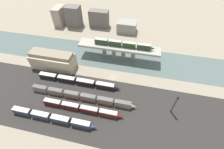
{
  "coord_description": "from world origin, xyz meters",
  "views": [
    {
      "loc": [
        14.2,
        -66.02,
        73.46
      ],
      "look_at": [
        0.0,
        -1.59,
        4.2
      ],
      "focal_mm": 24.0,
      "sensor_mm": 36.0,
      "label": 1
    }
  ],
  "objects_px": {
    "train_yard_outer": "(78,81)",
    "signal_tower": "(174,105)",
    "train_yard_mid": "(82,108)",
    "warehouse_building": "(53,60)",
    "train_yard_far": "(81,96)",
    "train_yard_near": "(53,118)",
    "train_on_bridge": "(123,44)"
  },
  "relations": [
    {
      "from": "train_on_bridge",
      "to": "warehouse_building",
      "type": "distance_m",
      "value": 49.79
    },
    {
      "from": "train_yard_near",
      "to": "warehouse_building",
      "type": "height_order",
      "value": "warehouse_building"
    },
    {
      "from": "train_yard_mid",
      "to": "signal_tower",
      "type": "relative_size",
      "value": 3.35
    },
    {
      "from": "train_yard_far",
      "to": "signal_tower",
      "type": "distance_m",
      "value": 50.84
    },
    {
      "from": "train_yard_far",
      "to": "signal_tower",
      "type": "height_order",
      "value": "signal_tower"
    },
    {
      "from": "train_yard_outer",
      "to": "warehouse_building",
      "type": "relative_size",
      "value": 1.83
    },
    {
      "from": "train_yard_outer",
      "to": "signal_tower",
      "type": "xyz_separation_m",
      "value": [
        56.83,
        -8.3,
        4.86
      ]
    },
    {
      "from": "train_yard_mid",
      "to": "train_yard_far",
      "type": "height_order",
      "value": "train_yard_far"
    },
    {
      "from": "warehouse_building",
      "to": "signal_tower",
      "type": "bearing_deg",
      "value": -13.81
    },
    {
      "from": "train_yard_mid",
      "to": "warehouse_building",
      "type": "height_order",
      "value": "warehouse_building"
    },
    {
      "from": "train_yard_near",
      "to": "train_on_bridge",
      "type": "bearing_deg",
      "value": 64.85
    },
    {
      "from": "train_yard_far",
      "to": "warehouse_building",
      "type": "xyz_separation_m",
      "value": [
        -28.28,
        21.84,
        3.77
      ]
    },
    {
      "from": "train_on_bridge",
      "to": "signal_tower",
      "type": "relative_size",
      "value": 3.12
    },
    {
      "from": "train_yard_near",
      "to": "warehouse_building",
      "type": "xyz_separation_m",
      "value": [
        -18.47,
        37.73,
        3.84
      ]
    },
    {
      "from": "train_on_bridge",
      "to": "train_yard_near",
      "type": "distance_m",
      "value": 64.07
    },
    {
      "from": "train_yard_near",
      "to": "warehouse_building",
      "type": "bearing_deg",
      "value": 116.08
    },
    {
      "from": "train_yard_near",
      "to": "train_yard_far",
      "type": "distance_m",
      "value": 18.67
    },
    {
      "from": "train_yard_near",
      "to": "train_yard_mid",
      "type": "relative_size",
      "value": 1.03
    },
    {
      "from": "train_on_bridge",
      "to": "train_yard_far",
      "type": "xyz_separation_m",
      "value": [
        -17.05,
        -41.32,
        -10.45
      ]
    },
    {
      "from": "train_yard_far",
      "to": "signal_tower",
      "type": "relative_size",
      "value": 4.62
    },
    {
      "from": "train_on_bridge",
      "to": "train_yard_near",
      "type": "bearing_deg",
      "value": -115.15
    },
    {
      "from": "train_yard_mid",
      "to": "signal_tower",
      "type": "distance_m",
      "value": 48.97
    },
    {
      "from": "train_on_bridge",
      "to": "train_yard_outer",
      "type": "relative_size",
      "value": 0.78
    },
    {
      "from": "train_on_bridge",
      "to": "train_yard_outer",
      "type": "bearing_deg",
      "value": -127.31
    },
    {
      "from": "train_yard_mid",
      "to": "train_yard_outer",
      "type": "relative_size",
      "value": 0.84
    },
    {
      "from": "train_yard_mid",
      "to": "signal_tower",
      "type": "height_order",
      "value": "signal_tower"
    },
    {
      "from": "train_yard_far",
      "to": "signal_tower",
      "type": "bearing_deg",
      "value": 2.78
    },
    {
      "from": "warehouse_building",
      "to": "signal_tower",
      "type": "relative_size",
      "value": 2.18
    },
    {
      "from": "train_yard_mid",
      "to": "warehouse_building",
      "type": "distance_m",
      "value": 42.76
    },
    {
      "from": "train_yard_near",
      "to": "train_yard_outer",
      "type": "bearing_deg",
      "value": 82.38
    },
    {
      "from": "train_yard_far",
      "to": "train_on_bridge",
      "type": "bearing_deg",
      "value": 67.58
    },
    {
      "from": "train_yard_outer",
      "to": "signal_tower",
      "type": "height_order",
      "value": "signal_tower"
    }
  ]
}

